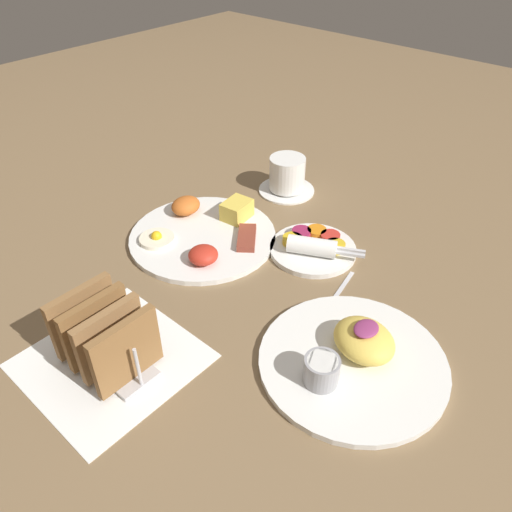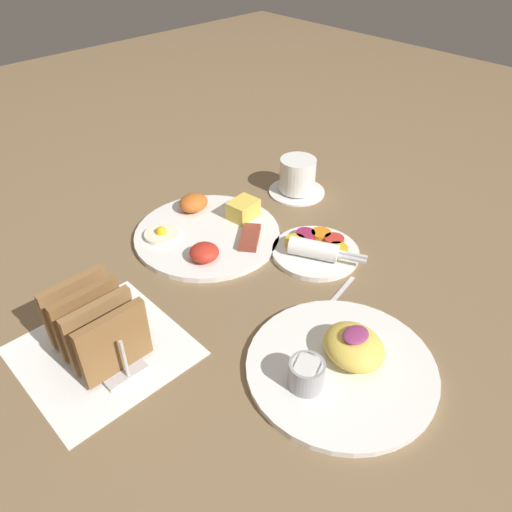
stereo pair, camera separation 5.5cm
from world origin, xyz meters
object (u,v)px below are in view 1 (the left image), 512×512
Objects in this scene: plate_condiments at (313,246)px; toast_rack at (105,336)px; plate_foreground at (353,357)px; plate_breakfast at (204,233)px; coffee_cup at (287,176)px.

toast_rack reaches higher than plate_condiments.
plate_foreground is 1.78× the size of toast_rack.
plate_breakfast is at bearing 119.11° from plate_condiments.
coffee_cup reaches higher than plate_breakfast.
plate_condiments is at bearing 48.33° from plate_foreground.
toast_rack is (-0.40, 0.06, 0.04)m from plate_condiments.
plate_foreground is at bearing -101.08° from plate_breakfast.
coffee_cup is (0.54, 0.11, -0.02)m from toast_rack.
toast_rack is at bearing 130.82° from plate_foreground.
plate_foreground is at bearing -131.67° from plate_condiments.
plate_breakfast is 0.39m from plate_foreground.
toast_rack is (-0.30, -0.12, 0.04)m from plate_breakfast.
plate_foreground reaches higher than plate_breakfast.
plate_breakfast is 1.85× the size of toast_rack.
toast_rack reaches higher than plate_breakfast.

